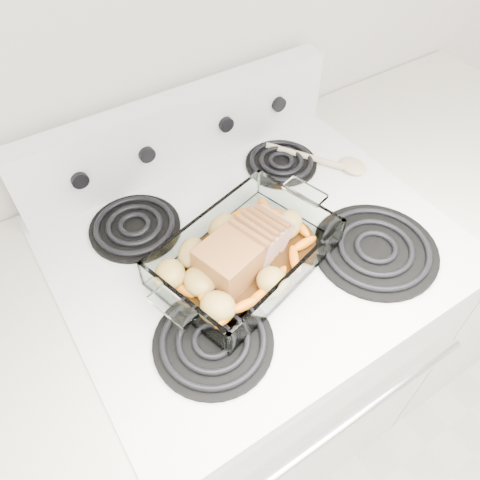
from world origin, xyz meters
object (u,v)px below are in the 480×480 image
counter_right (415,249)px  baking_dish (246,257)px  electric_range (249,345)px  pork_roast (237,252)px

counter_right → baking_dish: baking_dish is taller
electric_range → counter_right: size_ratio=1.20×
electric_range → baking_dish: (-0.05, -0.05, 0.48)m
pork_roast → baking_dish: bearing=-15.7°
electric_range → counter_right: (0.66, -0.00, -0.02)m
electric_range → pork_roast: bearing=-144.5°
counter_right → baking_dish: size_ratio=2.76×
baking_dish → pork_roast: (-0.02, -0.00, 0.03)m
baking_dish → counter_right: bearing=-11.6°
counter_right → baking_dish: 0.87m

